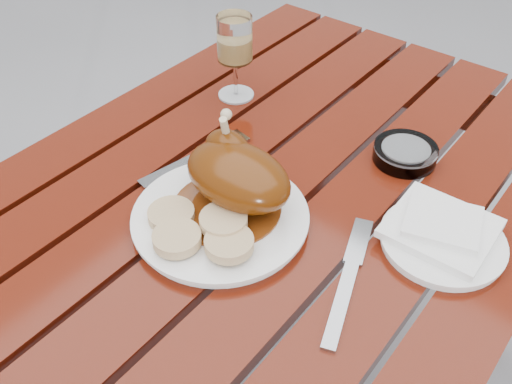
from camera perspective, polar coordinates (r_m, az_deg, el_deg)
table at (r=1.19m, az=0.99°, el=-13.60°), size 0.80×1.20×0.75m
dinner_plate at (r=0.85m, az=-3.57°, el=-2.64°), size 0.32×0.32×0.02m
roast_duck at (r=0.84m, az=-2.01°, el=1.83°), size 0.17×0.17×0.12m
bread_dumplings at (r=0.80m, az=-5.64°, el=-3.69°), size 0.18×0.13×0.03m
wine_glass at (r=1.09m, az=-2.10°, el=13.26°), size 0.09×0.09×0.16m
side_plate at (r=0.86m, az=18.13°, el=-4.74°), size 0.18×0.18×0.01m
napkin at (r=0.86m, az=17.99°, el=-3.45°), size 0.15×0.14×0.01m
ashtray at (r=0.99m, az=14.68°, el=3.76°), size 0.12×0.12×0.03m
fork at (r=0.97m, az=-6.53°, el=3.09°), size 0.06×0.20×0.01m
knife at (r=0.78m, az=8.92°, el=-9.48°), size 0.08×0.20×0.01m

